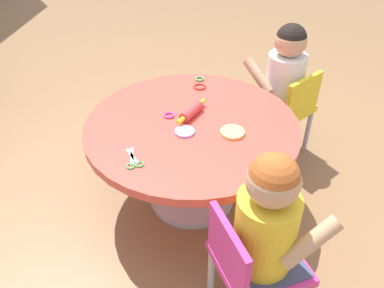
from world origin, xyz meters
name	(u,v)px	position (x,y,z in m)	size (l,w,h in m)	color
ground_plane	(192,198)	(0.00, 0.00, 0.00)	(10.00, 10.00, 0.00)	olive
craft_table	(192,140)	(0.00, 0.00, 0.38)	(1.00, 1.00, 0.48)	silver
child_chair_left	(251,264)	(-0.62, -0.29, 0.31)	(0.41, 0.41, 0.54)	#B7B7BC
seated_child_left	(268,218)	(-0.60, -0.32, 0.53)	(0.40, 0.43, 0.51)	#3F4772
child_chair_right	(285,108)	(0.48, -0.48, 0.31)	(0.42, 0.42, 0.54)	#B7B7BC
seated_child_right	(286,70)	(0.51, -0.45, 0.53)	(0.43, 0.44, 0.51)	#3F4772
rolling_pin	(191,111)	(0.06, 0.01, 0.51)	(0.22, 0.11, 0.05)	#D83F3F
craft_scissors	(134,161)	(-0.31, 0.20, 0.48)	(0.14, 0.11, 0.01)	silver
playdough_blob_0	(233,132)	(-0.06, -0.19, 0.49)	(0.11, 0.11, 0.01)	#F2CC72
playdough_blob_1	(185,132)	(-0.08, 0.02, 0.49)	(0.09, 0.09, 0.01)	#CC99E5
cookie_cutter_0	(199,79)	(0.43, 0.01, 0.49)	(0.05, 0.05, 0.01)	#4CB259
cookie_cutter_1	(169,115)	(0.05, 0.12, 0.49)	(0.05, 0.05, 0.01)	#D83FA5
cookie_cutter_2	(199,87)	(0.34, 0.00, 0.49)	(0.07, 0.07, 0.01)	red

